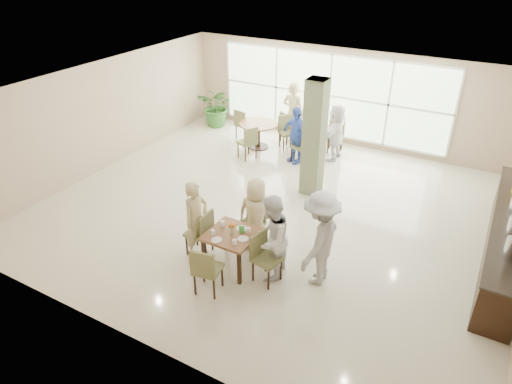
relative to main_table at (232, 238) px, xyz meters
The scene contains 20 objects.
ground 2.32m from the main_table, 96.84° to the left, with size 10.00×10.00×0.00m, color beige.
room_shell 2.47m from the main_table, 96.84° to the left, with size 10.00×10.00×10.00m.
window_bank 6.76m from the main_table, 96.54° to the left, with size 7.00×0.04×7.00m.
column 3.50m from the main_table, 87.75° to the left, with size 0.45×0.45×2.80m, color #626848.
main_table is the anchor object (origin of this frame).
round_table_left 5.66m from the main_table, 114.05° to the left, with size 1.12×1.12×0.75m.
round_table_right 5.69m from the main_table, 98.67° to the left, with size 1.15×1.15×0.75m.
chairs_main_table 0.17m from the main_table, behind, with size 2.05×2.05×0.95m.
chairs_table_left 5.60m from the main_table, 113.69° to the left, with size 2.05×1.79×0.95m.
chairs_table_right 5.66m from the main_table, 99.14° to the left, with size 2.06×1.74×0.95m.
tabletop_clutter 0.17m from the main_table, 56.49° to the right, with size 0.70×0.74×0.21m.
buffet_counter 5.20m from the main_table, 31.55° to the left, with size 0.64×4.70×1.95m.
potted_plant 7.45m from the main_table, 125.59° to the left, with size 1.19×1.19×1.32m, color #2D5F26.
teen_left 0.80m from the main_table, behind, with size 0.58×0.38×1.58m, color #C9BB86.
teen_far 0.78m from the main_table, 84.62° to the left, with size 0.74×0.40×1.52m, color #C9BB86.
teen_right 0.78m from the main_table, ahead, with size 0.81×0.63×1.66m, color white.
teen_standing 1.62m from the main_table, 15.17° to the left, with size 1.17×0.67×1.81m, color #A7A7A9.
adult_a 4.88m from the main_table, 101.14° to the left, with size 0.93×0.53×1.59m, color #466DD3.
adult_b 5.51m from the main_table, 90.72° to the left, with size 1.46×0.63×1.58m, color white.
adult_standing 6.18m from the main_table, 104.87° to the left, with size 0.68×0.45×1.87m, color #C9BB86.
Camera 1 is at (4.01, -8.01, 5.47)m, focal length 32.00 mm.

